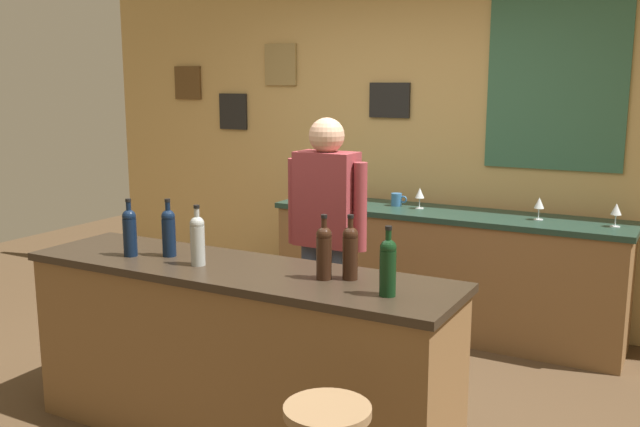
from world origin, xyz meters
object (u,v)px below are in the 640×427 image
Objects in this scene: wine_glass_c at (539,204)px; coffee_mug at (397,199)px; bartender at (327,233)px; wine_bottle_b at (169,231)px; wine_bottle_a at (130,231)px; wine_bottle_f at (388,265)px; wine_glass_d at (616,210)px; wine_glass_b at (420,194)px; wine_bottle_d at (324,251)px; wine_bottle_c at (198,239)px; wine_bottle_e at (350,251)px; wine_glass_a at (329,186)px.

wine_glass_c is 1.06m from coffee_mug.
wine_bottle_b is (-0.49, -0.84, 0.12)m from bartender.
bartender is 1.56m from wine_glass_c.
wine_bottle_b is (0.18, 0.10, 0.00)m from wine_bottle_a.
wine_bottle_b is 1.00× the size of wine_bottle_f.
wine_glass_d is at bearing -0.12° from wine_glass_c.
wine_glass_b is at bearing 69.64° from wine_bottle_a.
wine_bottle_d is (1.10, 0.10, 0.00)m from wine_bottle_a.
wine_bottle_f is (1.28, -0.09, 0.00)m from wine_bottle_b.
wine_bottle_a is at bearing -179.76° from wine_bottle_f.
bartender is at bearing -141.00° from wine_glass_d.
wine_glass_b is at bearing 83.88° from bartender.
wine_glass_d is (1.71, 2.11, -0.05)m from wine_bottle_c.
wine_bottle_e is at bearing 9.95° from wine_bottle_c.
bartender is 5.29× the size of wine_bottle_f.
wine_bottle_a is 2.71m from wine_glass_c.
bartender is 10.45× the size of wine_glass_d.
bartender is 10.45× the size of wine_glass_b.
wine_bottle_a is 1.97× the size of wine_glass_d.
wine_bottle_b is at bearing -176.50° from wine_bottle_e.
wine_bottle_d is 0.12m from wine_bottle_e.
wine_glass_a is 0.58m from coffee_mug.
wine_bottle_b is at bearing -119.98° from bartender.
wine_bottle_a and wine_bottle_e have the same top height.
wine_bottle_f is at bearing -14.80° from wine_bottle_d.
wine_bottle_d is at bearing 165.20° from wine_bottle_f.
wine_glass_b reaches higher than coffee_mug.
wine_glass_b is (-0.67, 2.15, -0.05)m from wine_bottle_f.
wine_glass_a is (-1.18, 2.01, -0.05)m from wine_bottle_e.
wine_glass_a is at bearing 94.17° from wine_bottle_b.
bartender is 0.96m from wine_bottle_c.
wine_bottle_c is at bearing -173.17° from wine_bottle_d.
bartender is at bearing 117.40° from wine_bottle_d.
wine_bottle_a is 2.45× the size of coffee_mug.
wine_glass_d is at bearing 39.00° from bartender.
wine_bottle_f is (0.25, -0.15, 0.00)m from wine_bottle_e.
coffee_mug is (0.58, 0.01, -0.06)m from wine_glass_a.
wine_glass_a is at bearing 117.40° from wine_bottle_d.
wine_bottle_a is at bearing -105.51° from coffee_mug.
wine_bottle_a is at bearing -125.45° from bartender.
wine_glass_a reaches higher than coffee_mug.
wine_bottle_b and wine_bottle_f have the same top height.
wine_bottle_a is 1.00× the size of wine_bottle_b.
wine_glass_d is at bearing -0.96° from wine_glass_a.
bartender is 10.45× the size of wine_glass_a.
coffee_mug is at bearing 78.52° from wine_bottle_b.
wine_bottle_d and wine_bottle_e have the same top height.
wine_bottle_a reaches higher than wine_glass_d.
wine_bottle_f reaches higher than wine_glass_a.
wine_glass_c is at bearing -2.57° from coffee_mug.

